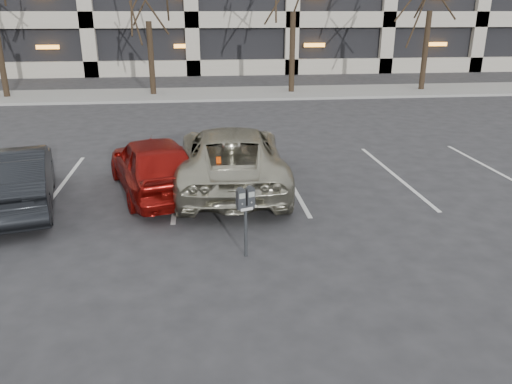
% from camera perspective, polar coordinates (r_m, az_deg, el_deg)
% --- Properties ---
extents(ground, '(140.00, 140.00, 0.00)m').
position_cam_1_polar(ground, '(10.40, -1.67, -2.76)').
color(ground, '#28282B').
rests_on(ground, ground).
extents(sidewalk, '(80.00, 4.00, 0.12)m').
position_cam_1_polar(sidewalk, '(25.87, -4.87, 11.11)').
color(sidewalk, gray).
rests_on(sidewalk, ground).
extents(stall_lines, '(16.90, 5.20, 0.00)m').
position_cam_1_polar(stall_lines, '(12.53, -9.00, 1.05)').
color(stall_lines, silver).
rests_on(stall_lines, ground).
extents(parking_meter, '(0.34, 0.22, 1.25)m').
position_cam_1_polar(parking_meter, '(8.36, -1.20, -1.48)').
color(parking_meter, black).
rests_on(parking_meter, ground).
extents(suv_silver, '(2.63, 5.36, 1.47)m').
position_cam_1_polar(suv_silver, '(11.96, -2.87, 4.02)').
color(suv_silver, '#AAA791').
rests_on(suv_silver, ground).
extents(car_red, '(2.67, 4.30, 1.37)m').
position_cam_1_polar(car_red, '(11.75, -11.57, 3.08)').
color(car_red, maroon).
rests_on(car_red, ground).
extents(car_dark, '(2.37, 4.34, 1.36)m').
position_cam_1_polar(car_dark, '(11.79, -25.90, 1.47)').
color(car_dark, black).
rests_on(car_dark, ground).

